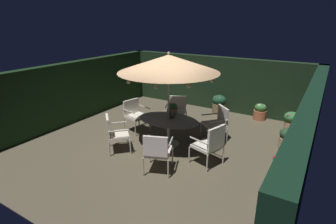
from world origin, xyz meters
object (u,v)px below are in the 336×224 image
object	(u,v)px
potted_plant_right_far	(291,121)
potted_plant_back_center	(275,191)
patio_chair_south	(211,143)
patio_chair_southeast	(157,150)
potted_plant_front_corner	(287,139)
patio_dining_table	(169,124)
patio_umbrella	(169,64)
potted_plant_left_far	(219,104)
patio_chair_southwest	(217,121)
potted_plant_back_left	(282,166)
patio_chair_east	(114,132)
centerpiece_planter	(172,109)
patio_chair_north	(177,109)
potted_plant_left_near	(260,112)
patio_chair_northeast	(135,113)

from	to	relation	value
potted_plant_right_far	potted_plant_back_center	size ratio (longest dim) A/B	1.24
patio_chair_south	potted_plant_back_center	size ratio (longest dim) A/B	1.90
patio_chair_southeast	potted_plant_front_corner	world-z (taller)	patio_chair_southeast
patio_dining_table	patio_chair_south	world-z (taller)	patio_chair_south
patio_umbrella	potted_plant_left_far	xyz separation A→B (m)	(0.23, 3.21, -1.90)
patio_chair_southwest	potted_plant_back_left	size ratio (longest dim) A/B	1.85
patio_chair_east	potted_plant_back_left	xyz separation A→B (m)	(3.99, 0.98, -0.28)
potted_plant_back_center	potted_plant_left_far	xyz separation A→B (m)	(-2.81, 4.33, 0.10)
potted_plant_right_far	centerpiece_planter	bearing A→B (deg)	-138.78
potted_plant_back_left	patio_chair_south	bearing A→B (deg)	-167.36
patio_chair_southeast	patio_dining_table	bearing A→B (deg)	111.33
patio_umbrella	patio_chair_north	distance (m)	2.24
potted_plant_left_near	potted_plant_right_far	bearing A→B (deg)	-32.65
patio_chair_northeast	potted_plant_left_far	distance (m)	3.33
centerpiece_planter	patio_chair_south	world-z (taller)	centerpiece_planter
patio_umbrella	potted_plant_left_far	distance (m)	3.74
patio_chair_east	potted_plant_right_far	distance (m)	5.31
patio_chair_northeast	patio_chair_east	size ratio (longest dim) A/B	0.99
patio_dining_table	patio_chair_north	distance (m)	1.46
patio_dining_table	potted_plant_right_far	xyz separation A→B (m)	(2.78, 2.64, -0.24)
patio_chair_southwest	centerpiece_planter	bearing A→B (deg)	-138.45
patio_chair_south	potted_plant_left_near	distance (m)	3.79
potted_plant_left_near	potted_plant_left_far	distance (m)	1.47
patio_chair_southeast	potted_plant_back_left	world-z (taller)	patio_chair_southeast
patio_chair_northeast	centerpiece_planter	bearing A→B (deg)	-5.09
patio_chair_northeast	patio_chair_southeast	world-z (taller)	patio_chair_southeast
patio_chair_north	potted_plant_back_center	world-z (taller)	patio_chair_north
potted_plant_front_corner	potted_plant_left_far	size ratio (longest dim) A/B	0.90
patio_dining_table	patio_chair_southeast	world-z (taller)	patio_chair_southeast
patio_chair_southwest	potted_plant_right_far	world-z (taller)	patio_chair_southwest
potted_plant_left_near	patio_chair_southwest	bearing A→B (deg)	-107.13
patio_chair_south	potted_plant_front_corner	world-z (taller)	patio_chair_south
patio_chair_north	patio_chair_east	world-z (taller)	patio_chair_east
potted_plant_back_center	potted_plant_left_far	distance (m)	5.16
patio_chair_southeast	patio_chair_south	world-z (taller)	patio_chair_south
patio_chair_east	patio_chair_southwest	distance (m)	2.95
potted_plant_back_left	potted_plant_back_center	bearing A→B (deg)	-86.31
patio_chair_northeast	potted_plant_front_corner	xyz separation A→B (m)	(4.29, 1.01, -0.25)
patio_umbrella	patio_chair_southwest	world-z (taller)	patio_umbrella
patio_umbrella	potted_plant_back_center	size ratio (longest dim) A/B	4.83
patio_chair_east	potted_plant_left_far	size ratio (longest dim) A/B	1.42
potted_plant_right_far	potted_plant_back_center	xyz separation A→B (m)	(0.25, -3.75, -0.11)
patio_chair_east	potted_plant_right_far	bearing A→B (deg)	44.27
patio_chair_northeast	patio_chair_south	world-z (taller)	patio_chair_south
patio_chair_south	potted_plant_back_center	xyz separation A→B (m)	(1.62, -0.68, -0.32)
patio_chair_east	potted_plant_back_center	xyz separation A→B (m)	(4.05, -0.05, -0.29)
patio_dining_table	potted_plant_back_left	xyz separation A→B (m)	(2.97, -0.08, -0.34)
potted_plant_back_center	centerpiece_planter	bearing A→B (deg)	156.54
potted_plant_front_corner	potted_plant_right_far	world-z (taller)	potted_plant_right_far
potted_plant_right_far	potted_plant_front_corner	bearing A→B (deg)	-86.48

